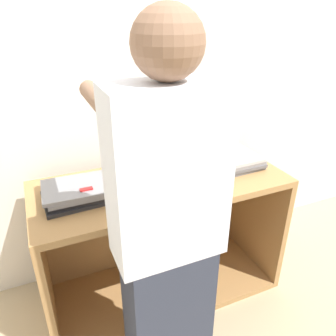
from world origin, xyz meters
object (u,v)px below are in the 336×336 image
object	(u,v)px
laptop_open	(157,169)
person	(167,243)
laptop_stack_left	(84,191)
laptop_stack_right	(227,162)

from	to	relation	value
laptop_open	person	distance (m)	0.62
laptop_open	laptop_stack_left	bearing A→B (deg)	-172.13
laptop_open	person	xyz separation A→B (m)	(-0.20, -0.59, -0.00)
laptop_open	laptop_stack_left	size ratio (longest dim) A/B	0.95
laptop_open	person	size ratio (longest dim) A/B	0.23
person	laptop_stack_left	bearing A→B (deg)	111.55
laptop_open	laptop_stack_right	bearing A→B (deg)	-8.02
person	laptop_open	bearing A→B (deg)	71.51
laptop_stack_left	laptop_stack_right	bearing A→B (deg)	-0.09
laptop_stack_left	person	distance (m)	0.58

